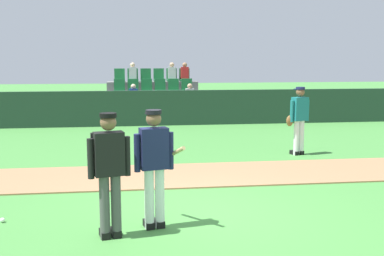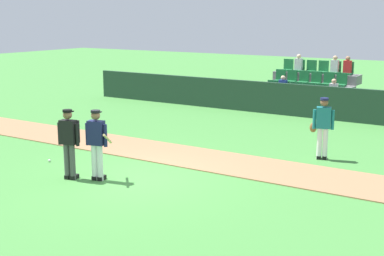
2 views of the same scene
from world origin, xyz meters
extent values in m
plane|color=#42843A|center=(0.00, 0.00, 0.00)|extent=(80.00, 80.00, 0.00)
cube|color=#9E704C|center=(0.00, 2.54, 0.01)|extent=(28.00, 2.09, 0.03)
cube|color=#1E3828|center=(0.00, 10.24, 0.65)|extent=(20.00, 0.16, 1.30)
cube|color=slate|center=(0.00, 12.12, 0.15)|extent=(3.90, 2.95, 0.30)
cube|color=slate|center=(0.00, 11.27, 0.50)|extent=(3.80, 0.85, 0.40)
cube|color=#1E6B38|center=(-1.38, 11.17, 0.75)|extent=(0.44, 0.40, 0.08)
cube|color=#1E6B38|center=(-1.38, 11.39, 1.00)|extent=(0.44, 0.08, 0.50)
cube|color=#1E6B38|center=(-0.83, 11.17, 0.75)|extent=(0.44, 0.40, 0.08)
cube|color=#1E6B38|center=(-0.83, 11.39, 1.00)|extent=(0.44, 0.08, 0.50)
cube|color=#263F99|center=(-0.83, 11.22, 1.05)|extent=(0.32, 0.22, 0.52)
sphere|color=beige|center=(-0.83, 11.22, 1.40)|extent=(0.20, 0.20, 0.20)
cube|color=#1E6B38|center=(-0.28, 11.17, 0.75)|extent=(0.44, 0.40, 0.08)
cube|color=#1E6B38|center=(-0.28, 11.39, 1.00)|extent=(0.44, 0.08, 0.50)
cube|color=#1E6B38|center=(0.28, 11.17, 0.75)|extent=(0.44, 0.40, 0.08)
cube|color=#1E6B38|center=(0.28, 11.39, 1.00)|extent=(0.44, 0.08, 0.50)
cube|color=#1E6B38|center=(0.82, 11.17, 0.75)|extent=(0.44, 0.40, 0.08)
cube|color=#1E6B38|center=(0.82, 11.39, 1.00)|extent=(0.44, 0.08, 0.50)
cube|color=#1E6B38|center=(1.38, 11.17, 0.75)|extent=(0.44, 0.40, 0.08)
cube|color=#1E6B38|center=(1.38, 11.39, 1.00)|extent=(0.44, 0.08, 0.50)
cube|color=silver|center=(1.38, 11.22, 1.05)|extent=(0.32, 0.22, 0.52)
sphere|color=tan|center=(1.38, 11.22, 1.40)|extent=(0.20, 0.20, 0.20)
cube|color=slate|center=(0.00, 12.12, 0.90)|extent=(3.80, 0.85, 0.40)
cube|color=#1E6B38|center=(-1.38, 12.02, 1.15)|extent=(0.44, 0.40, 0.08)
cube|color=#1E6B38|center=(-1.38, 12.24, 1.40)|extent=(0.44, 0.08, 0.50)
cube|color=#1E6B38|center=(-0.83, 12.02, 1.15)|extent=(0.44, 0.40, 0.08)
cube|color=#1E6B38|center=(-0.83, 12.24, 1.40)|extent=(0.44, 0.08, 0.50)
cube|color=#1E6B38|center=(-0.28, 12.02, 1.15)|extent=(0.44, 0.40, 0.08)
cube|color=#1E6B38|center=(-0.28, 12.24, 1.40)|extent=(0.44, 0.08, 0.50)
cube|color=#1E6B38|center=(0.28, 12.02, 1.15)|extent=(0.44, 0.40, 0.08)
cube|color=#1E6B38|center=(0.28, 12.24, 1.40)|extent=(0.44, 0.08, 0.50)
cube|color=#1E6B38|center=(0.82, 12.02, 1.15)|extent=(0.44, 0.40, 0.08)
cube|color=#1E6B38|center=(0.82, 12.24, 1.40)|extent=(0.44, 0.08, 0.50)
cube|color=#1E6B38|center=(1.38, 12.02, 1.15)|extent=(0.44, 0.40, 0.08)
cube|color=#1E6B38|center=(1.38, 12.24, 1.40)|extent=(0.44, 0.08, 0.50)
cube|color=slate|center=(0.00, 12.97, 1.30)|extent=(3.80, 0.85, 0.40)
cube|color=#1E6B38|center=(-1.38, 12.87, 1.55)|extent=(0.44, 0.40, 0.08)
cube|color=#1E6B38|center=(-1.38, 13.09, 1.80)|extent=(0.44, 0.08, 0.50)
cube|color=#1E6B38|center=(-0.83, 12.87, 1.55)|extent=(0.44, 0.40, 0.08)
cube|color=#1E6B38|center=(-0.83, 13.09, 1.80)|extent=(0.44, 0.08, 0.50)
cube|color=silver|center=(-0.83, 12.92, 1.85)|extent=(0.32, 0.22, 0.52)
sphere|color=beige|center=(-0.83, 12.92, 2.20)|extent=(0.20, 0.20, 0.20)
cube|color=#1E6B38|center=(-0.28, 12.87, 1.55)|extent=(0.44, 0.40, 0.08)
cube|color=#1E6B38|center=(-0.28, 13.09, 1.80)|extent=(0.44, 0.08, 0.50)
cube|color=#1E6B38|center=(0.28, 12.87, 1.55)|extent=(0.44, 0.40, 0.08)
cube|color=#1E6B38|center=(0.28, 13.09, 1.80)|extent=(0.44, 0.08, 0.50)
cube|color=#1E6B38|center=(0.82, 12.87, 1.55)|extent=(0.44, 0.40, 0.08)
cube|color=#1E6B38|center=(0.82, 13.09, 1.80)|extent=(0.44, 0.08, 0.50)
cube|color=silver|center=(0.82, 12.92, 1.85)|extent=(0.32, 0.22, 0.52)
sphere|color=tan|center=(0.82, 12.92, 2.20)|extent=(0.20, 0.20, 0.20)
cube|color=#1E6B38|center=(1.38, 12.87, 1.55)|extent=(0.44, 0.40, 0.08)
cube|color=#1E6B38|center=(1.38, 13.09, 1.80)|extent=(0.44, 0.08, 0.50)
cube|color=red|center=(1.38, 12.92, 1.85)|extent=(0.32, 0.22, 0.52)
sphere|color=#9E7051|center=(1.38, 12.92, 2.20)|extent=(0.20, 0.20, 0.20)
cylinder|color=white|center=(-0.73, -0.57, 0.45)|extent=(0.14, 0.14, 0.90)
cylinder|color=white|center=(-0.58, -0.53, 0.45)|extent=(0.14, 0.14, 0.90)
cube|color=black|center=(-0.75, -0.51, 0.05)|extent=(0.17, 0.28, 0.10)
cube|color=black|center=(-0.59, -0.47, 0.05)|extent=(0.17, 0.28, 0.10)
cube|color=#191E47|center=(-0.65, -0.55, 1.20)|extent=(0.44, 0.30, 0.60)
cylinder|color=#191E47|center=(-0.90, -0.60, 1.15)|extent=(0.09, 0.09, 0.55)
cylinder|color=#191E47|center=(-0.41, -0.49, 1.15)|extent=(0.09, 0.09, 0.55)
sphere|color=brown|center=(-0.65, -0.55, 1.63)|extent=(0.22, 0.22, 0.22)
cylinder|color=black|center=(-0.65, -0.55, 1.73)|extent=(0.23, 0.23, 0.06)
cube|color=black|center=(-0.68, -0.45, 1.70)|extent=(0.20, 0.16, 0.02)
cylinder|color=tan|center=(-0.43, -0.40, 1.05)|extent=(0.45, 0.72, 0.41)
cylinder|color=#4C4C4C|center=(-1.36, -0.88, 0.45)|extent=(0.14, 0.14, 0.90)
cylinder|color=#4C4C4C|center=(-1.20, -0.84, 0.45)|extent=(0.14, 0.14, 0.90)
cube|color=black|center=(-1.37, -0.82, 0.05)|extent=(0.18, 0.28, 0.10)
cube|color=black|center=(-1.22, -0.78, 0.05)|extent=(0.18, 0.28, 0.10)
cube|color=black|center=(-1.28, -0.86, 1.20)|extent=(0.44, 0.31, 0.60)
cylinder|color=black|center=(-1.53, -0.91, 1.15)|extent=(0.09, 0.09, 0.55)
cylinder|color=black|center=(-1.04, -0.80, 1.15)|extent=(0.09, 0.09, 0.55)
sphere|color=brown|center=(-1.28, -0.86, 1.63)|extent=(0.22, 0.22, 0.22)
cylinder|color=black|center=(-1.28, -0.86, 1.73)|extent=(0.23, 0.23, 0.06)
cube|color=black|center=(-1.31, -0.76, 1.70)|extent=(0.20, 0.16, 0.02)
cube|color=black|center=(-1.31, -0.73, 1.20)|extent=(0.45, 0.18, 0.56)
cylinder|color=white|center=(3.26, 4.33, 0.45)|extent=(0.14, 0.14, 0.90)
cylinder|color=white|center=(3.41, 4.38, 0.45)|extent=(0.14, 0.14, 0.90)
cube|color=black|center=(3.24, 4.38, 0.05)|extent=(0.20, 0.28, 0.10)
cube|color=black|center=(3.39, 4.44, 0.05)|extent=(0.20, 0.28, 0.10)
cube|color=#197075|center=(3.34, 4.35, 1.20)|extent=(0.45, 0.34, 0.60)
cylinder|color=#197075|center=(3.10, 4.27, 1.15)|extent=(0.09, 0.09, 0.55)
cylinder|color=#197075|center=(3.58, 4.43, 1.15)|extent=(0.09, 0.09, 0.55)
sphere|color=brown|center=(3.34, 4.35, 1.63)|extent=(0.22, 0.22, 0.22)
cylinder|color=#191E4C|center=(3.34, 4.35, 1.73)|extent=(0.23, 0.23, 0.06)
cube|color=#191E4C|center=(3.31, 4.45, 1.70)|extent=(0.21, 0.17, 0.02)
ellipsoid|color=brown|center=(3.07, 4.31, 0.90)|extent=(0.23, 0.18, 0.28)
sphere|color=white|center=(-2.96, 0.00, 0.04)|extent=(0.07, 0.07, 0.07)
camera|label=1|loc=(-1.00, -7.31, 2.50)|focal=44.54mm
camera|label=2|loc=(8.23, -10.11, 4.01)|focal=50.64mm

